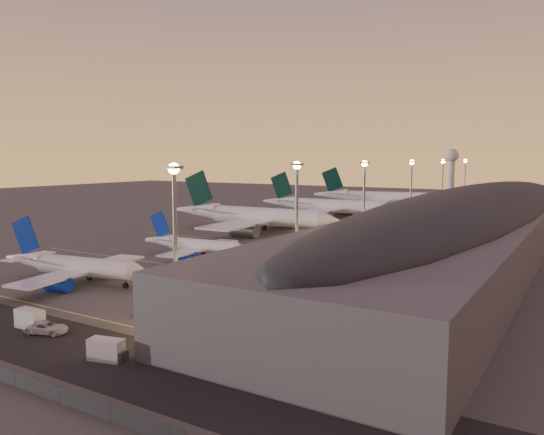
{
  "coord_description": "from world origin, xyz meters",
  "views": [
    {
      "loc": [
        92.56,
        -102.91,
        26.76
      ],
      "look_at": [
        2.0,
        45.0,
        7.0
      ],
      "focal_mm": 35.0,
      "sensor_mm": 36.0,
      "label": 1
    }
  ],
  "objects_px": {
    "baggage_tug_c": "(223,257)",
    "airliner_narrow_south": "(74,266)",
    "baggage_tug_b": "(188,296)",
    "catering_truck_b": "(108,351)",
    "baggage_tug_a": "(145,314)",
    "airliner_wide_mid": "(324,206)",
    "airliner_narrow_north": "(194,245)",
    "airliner_wide_far": "(375,197)",
    "airliner_wide_near": "(252,216)",
    "radar_tower": "(451,165)",
    "service_van_e": "(47,328)",
    "catering_truck_a": "(31,320)"
  },
  "relations": [
    {
      "from": "baggage_tug_c",
      "to": "airliner_narrow_south",
      "type": "bearing_deg",
      "value": -91.72
    },
    {
      "from": "baggage_tug_b",
      "to": "catering_truck_b",
      "type": "distance_m",
      "value": 31.72
    },
    {
      "from": "catering_truck_b",
      "to": "baggage_tug_a",
      "type": "bearing_deg",
      "value": 106.3
    },
    {
      "from": "airliner_wide_mid",
      "to": "catering_truck_b",
      "type": "bearing_deg",
      "value": -74.19
    },
    {
      "from": "airliner_narrow_south",
      "to": "airliner_narrow_north",
      "type": "relative_size",
      "value": 1.16
    },
    {
      "from": "airliner_wide_far",
      "to": "catering_truck_b",
      "type": "relative_size",
      "value": 12.17
    },
    {
      "from": "airliner_narrow_north",
      "to": "airliner_wide_mid",
      "type": "bearing_deg",
      "value": 92.29
    },
    {
      "from": "airliner_narrow_north",
      "to": "airliner_wide_near",
      "type": "bearing_deg",
      "value": 101.53
    },
    {
      "from": "baggage_tug_a",
      "to": "airliner_wide_mid",
      "type": "bearing_deg",
      "value": 86.31
    },
    {
      "from": "radar_tower",
      "to": "service_van_e",
      "type": "relative_size",
      "value": 5.04
    },
    {
      "from": "service_van_e",
      "to": "airliner_narrow_south",
      "type": "bearing_deg",
      "value": 23.95
    },
    {
      "from": "baggage_tug_a",
      "to": "catering_truck_b",
      "type": "relative_size",
      "value": 0.77
    },
    {
      "from": "airliner_wide_mid",
      "to": "catering_truck_a",
      "type": "bearing_deg",
      "value": -80.68
    },
    {
      "from": "airliner_wide_mid",
      "to": "baggage_tug_b",
      "type": "relative_size",
      "value": 18.66
    },
    {
      "from": "airliner_wide_far",
      "to": "baggage_tug_c",
      "type": "xyz_separation_m",
      "value": [
        17.57,
        -157.93,
        -4.97
      ]
    },
    {
      "from": "airliner_narrow_south",
      "to": "baggage_tug_b",
      "type": "distance_m",
      "value": 29.46
    },
    {
      "from": "airliner_narrow_north",
      "to": "service_van_e",
      "type": "distance_m",
      "value": 64.7
    },
    {
      "from": "airliner_wide_far",
      "to": "radar_tower",
      "type": "bearing_deg",
      "value": 70.69
    },
    {
      "from": "radar_tower",
      "to": "baggage_tug_a",
      "type": "bearing_deg",
      "value": -86.35
    },
    {
      "from": "radar_tower",
      "to": "airliner_wide_far",
      "type": "bearing_deg",
      "value": -100.52
    },
    {
      "from": "airliner_wide_near",
      "to": "baggage_tug_b",
      "type": "distance_m",
      "value": 92.06
    },
    {
      "from": "baggage_tug_a",
      "to": "baggage_tug_c",
      "type": "xyz_separation_m",
      "value": [
        -19.18,
        47.62,
        0.02
      ]
    },
    {
      "from": "catering_truck_a",
      "to": "catering_truck_b",
      "type": "height_order",
      "value": "catering_truck_a"
    },
    {
      "from": "airliner_wide_far",
      "to": "baggage_tug_b",
      "type": "height_order",
      "value": "airliner_wide_far"
    },
    {
      "from": "baggage_tug_c",
      "to": "catering_truck_a",
      "type": "bearing_deg",
      "value": -66.34
    },
    {
      "from": "baggage_tug_a",
      "to": "catering_truck_b",
      "type": "height_order",
      "value": "catering_truck_b"
    },
    {
      "from": "airliner_wide_near",
      "to": "service_van_e",
      "type": "xyz_separation_m",
      "value": [
        35.28,
        -109.6,
        -4.73
      ]
    },
    {
      "from": "airliner_wide_near",
      "to": "radar_tower",
      "type": "distance_m",
      "value": 206.39
    },
    {
      "from": "radar_tower",
      "to": "baggage_tug_a",
      "type": "relative_size",
      "value": 7.64
    },
    {
      "from": "baggage_tug_a",
      "to": "service_van_e",
      "type": "bearing_deg",
      "value": -134.79
    },
    {
      "from": "airliner_wide_mid",
      "to": "catering_truck_a",
      "type": "distance_m",
      "value": 167.4
    },
    {
      "from": "radar_tower",
      "to": "service_van_e",
      "type": "bearing_deg",
      "value": -87.75
    },
    {
      "from": "airliner_wide_mid",
      "to": "catering_truck_b",
      "type": "relative_size",
      "value": 11.4
    },
    {
      "from": "airliner_wide_mid",
      "to": "radar_tower",
      "type": "xyz_separation_m",
      "value": [
        20.97,
        149.15,
        16.68
      ]
    },
    {
      "from": "airliner_narrow_south",
      "to": "airliner_wide_far",
      "type": "xyz_separation_m",
      "value": [
        -5.69,
        195.27,
        1.95
      ]
    },
    {
      "from": "baggage_tug_a",
      "to": "service_van_e",
      "type": "distance_m",
      "value": 15.38
    },
    {
      "from": "airliner_narrow_south",
      "to": "service_van_e",
      "type": "relative_size",
      "value": 6.01
    },
    {
      "from": "airliner_narrow_north",
      "to": "airliner_narrow_south",
      "type": "bearing_deg",
      "value": -98.18
    },
    {
      "from": "airliner_wide_near",
      "to": "radar_tower",
      "type": "xyz_separation_m",
      "value": [
        22.92,
        204.47,
        16.24
      ]
    },
    {
      "from": "airliner_wide_far",
      "to": "catering_truck_a",
      "type": "relative_size",
      "value": 12.21
    },
    {
      "from": "airliner_wide_far",
      "to": "airliner_wide_near",
      "type": "bearing_deg",
      "value": -101.57
    },
    {
      "from": "radar_tower",
      "to": "baggage_tug_a",
      "type": "height_order",
      "value": "radar_tower"
    },
    {
      "from": "airliner_narrow_south",
      "to": "catering_truck_a",
      "type": "distance_m",
      "value": 31.39
    },
    {
      "from": "airliner_wide_far",
      "to": "catering_truck_b",
      "type": "bearing_deg",
      "value": -86.98
    },
    {
      "from": "airliner_narrow_north",
      "to": "airliner_wide_near",
      "type": "relative_size",
      "value": 0.49
    },
    {
      "from": "airliner_narrow_north",
      "to": "airliner_wide_mid",
      "type": "distance_m",
      "value": 104.66
    },
    {
      "from": "airliner_wide_mid",
      "to": "airliner_wide_far",
      "type": "height_order",
      "value": "airliner_wide_far"
    },
    {
      "from": "radar_tower",
      "to": "catering_truck_a",
      "type": "bearing_deg",
      "value": -88.49
    },
    {
      "from": "catering_truck_a",
      "to": "radar_tower",
      "type": "bearing_deg",
      "value": 90.53
    },
    {
      "from": "airliner_narrow_north",
      "to": "baggage_tug_a",
      "type": "height_order",
      "value": "airliner_narrow_north"
    }
  ]
}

